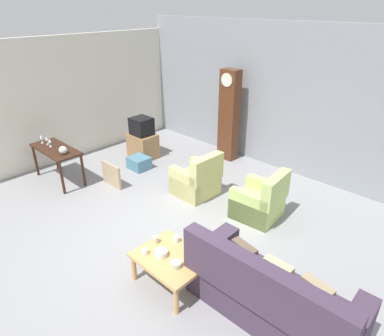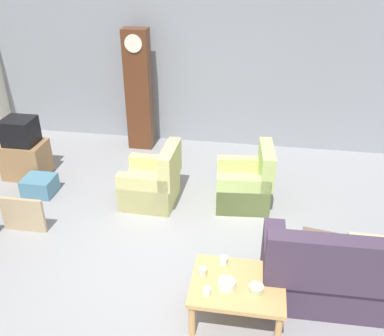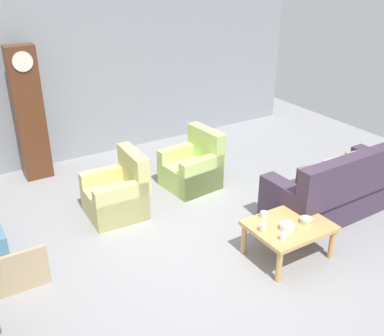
% 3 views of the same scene
% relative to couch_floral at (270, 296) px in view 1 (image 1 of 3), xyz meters
% --- Properties ---
extents(ground_plane, '(10.40, 10.40, 0.00)m').
position_rel_couch_floral_xyz_m(ground_plane, '(-2.06, 0.32, -0.36)').
color(ground_plane, gray).
extents(garage_door_wall, '(8.40, 0.16, 3.20)m').
position_rel_couch_floral_xyz_m(garage_door_wall, '(-2.06, 3.92, 1.24)').
color(garage_door_wall, gray).
rests_on(garage_door_wall, ground_plane).
extents(pegboard_wall_left, '(0.12, 6.40, 2.88)m').
position_rel_couch_floral_xyz_m(pegboard_wall_left, '(-6.26, 0.72, 1.08)').
color(pegboard_wall_left, silver).
rests_on(pegboard_wall_left, ground_plane).
extents(couch_floral, '(2.12, 0.92, 1.04)m').
position_rel_couch_floral_xyz_m(couch_floral, '(0.00, 0.00, 0.00)').
color(couch_floral, '#423347').
rests_on(couch_floral, ground_plane).
extents(armchair_olive_near, '(0.82, 0.79, 0.92)m').
position_rel_couch_floral_xyz_m(armchair_olive_near, '(-2.68, 1.61, -0.05)').
color(armchair_olive_near, '#CCC67A').
rests_on(armchair_olive_near, ground_plane).
extents(armchair_olive_far, '(0.86, 0.83, 0.92)m').
position_rel_couch_floral_xyz_m(armchair_olive_far, '(-1.32, 1.79, -0.05)').
color(armchair_olive_far, '#BCD674').
rests_on(armchair_olive_far, ground_plane).
extents(coffee_table_wood, '(0.96, 0.76, 0.45)m').
position_rel_couch_floral_xyz_m(coffee_table_wood, '(-1.29, -0.41, 0.03)').
color(coffee_table_wood, tan).
rests_on(coffee_table_wood, ground_plane).
extents(console_table_dark, '(1.30, 0.56, 0.76)m').
position_rel_couch_floral_xyz_m(console_table_dark, '(-5.26, -0.01, 0.29)').
color(console_table_dark, '#381E14').
rests_on(console_table_dark, ground_plane).
extents(grandfather_clock, '(0.44, 0.30, 2.18)m').
position_rel_couch_floral_xyz_m(grandfather_clock, '(-3.36, 3.44, 0.74)').
color(grandfather_clock, '#562D19').
rests_on(grandfather_clock, ground_plane).
extents(tv_stand_cabinet, '(0.68, 0.52, 0.60)m').
position_rel_couch_floral_xyz_m(tv_stand_cabinet, '(-4.94, 2.04, -0.06)').
color(tv_stand_cabinet, '#997047').
rests_on(tv_stand_cabinet, ground_plane).
extents(tv_crt, '(0.48, 0.44, 0.42)m').
position_rel_couch_floral_xyz_m(tv_crt, '(-4.94, 2.04, 0.45)').
color(tv_crt, black).
rests_on(tv_crt, tv_stand_cabinet).
extents(framed_picture_leaning, '(0.60, 0.05, 0.50)m').
position_rel_couch_floral_xyz_m(framed_picture_leaning, '(-4.24, 0.63, -0.10)').
color(framed_picture_leaning, tan).
rests_on(framed_picture_leaning, ground_plane).
extents(storage_box_blue, '(0.46, 0.42, 0.28)m').
position_rel_couch_floral_xyz_m(storage_box_blue, '(-4.47, 1.54, -0.22)').
color(storage_box_blue, teal).
rests_on(storage_box_blue, ground_plane).
extents(glass_dome_cloche, '(0.16, 0.16, 0.16)m').
position_rel_couch_floral_xyz_m(glass_dome_cloche, '(-4.87, -0.03, 0.48)').
color(glass_dome_cloche, silver).
rests_on(glass_dome_cloche, console_table_dark).
extents(cup_white_porcelain, '(0.08, 0.08, 0.08)m').
position_rel_couch_floral_xyz_m(cup_white_porcelain, '(-1.59, -0.62, 0.14)').
color(cup_white_porcelain, white).
rests_on(cup_white_porcelain, coffee_table_wood).
extents(cup_blue_rimmed, '(0.09, 0.09, 0.08)m').
position_rel_couch_floral_xyz_m(cup_blue_rimmed, '(-1.47, -0.13, 0.14)').
color(cup_blue_rimmed, silver).
rests_on(cup_blue_rimmed, coffee_table_wood).
extents(cup_cream_tall, '(0.09, 0.09, 0.10)m').
position_rel_couch_floral_xyz_m(cup_cream_tall, '(-1.67, -0.36, 0.14)').
color(cup_cream_tall, beige).
rests_on(cup_cream_tall, coffee_table_wood).
extents(bowl_white_stacked, '(0.18, 0.18, 0.08)m').
position_rel_couch_floral_xyz_m(bowl_white_stacked, '(-1.40, -0.48, 0.14)').
color(bowl_white_stacked, white).
rests_on(bowl_white_stacked, coffee_table_wood).
extents(bowl_shallow_green, '(0.15, 0.15, 0.07)m').
position_rel_couch_floral_xyz_m(bowl_shallow_green, '(-1.11, -0.49, 0.13)').
color(bowl_shallow_green, '#B2C69E').
rests_on(bowl_shallow_green, coffee_table_wood).
extents(wine_glass_tall, '(0.06, 0.06, 0.21)m').
position_rel_couch_floral_xyz_m(wine_glass_tall, '(-5.73, -0.07, 0.54)').
color(wine_glass_tall, silver).
rests_on(wine_glass_tall, console_table_dark).
extents(wine_glass_mid, '(0.07, 0.07, 0.20)m').
position_rel_couch_floral_xyz_m(wine_glass_mid, '(-5.56, -0.03, 0.53)').
color(wine_glass_mid, silver).
rests_on(wine_glass_mid, console_table_dark).
extents(wine_glass_short, '(0.07, 0.07, 0.19)m').
position_rel_couch_floral_xyz_m(wine_glass_short, '(-5.40, -0.04, 0.53)').
color(wine_glass_short, silver).
rests_on(wine_glass_short, console_table_dark).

